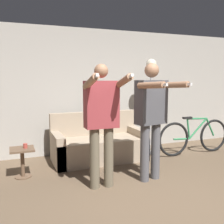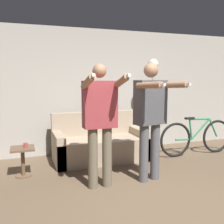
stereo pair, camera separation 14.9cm
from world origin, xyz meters
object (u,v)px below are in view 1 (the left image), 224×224
object	(u,v)px
cat	(102,107)
floor_lamp	(151,82)
person_left	(102,117)
side_table	(22,157)
couch	(99,145)
person_right	(152,113)
cup	(25,146)
bicycle	(194,137)

from	to	relation	value
cat	floor_lamp	distance (m)	1.13
person_left	side_table	size ratio (longest dim) A/B	3.76
person_left	cat	distance (m)	1.66
person_left	cat	size ratio (longest dim) A/B	3.31
couch	person_right	xyz separation A→B (m)	(0.43, -1.27, 0.77)
side_table	floor_lamp	bearing A→B (deg)	10.27
couch	cup	bearing A→B (deg)	-162.54
person_right	side_table	distance (m)	2.16
person_left	bicycle	size ratio (longest dim) A/B	1.03
floor_lamp	side_table	world-z (taller)	floor_lamp
couch	person_right	bearing A→B (deg)	-71.29
side_table	cup	distance (m)	0.19
couch	side_table	size ratio (longest dim) A/B	3.72
side_table	bicycle	bearing A→B (deg)	1.51
person_right	cup	xyz separation A→B (m)	(-1.80, 0.84, -0.55)
person_left	bicycle	distance (m)	2.63
floor_lamp	cup	world-z (taller)	floor_lamp
person_left	floor_lamp	xyz separation A→B (m)	(1.52, 1.31, 0.46)
couch	bicycle	bearing A→B (deg)	-9.63
floor_lamp	cup	xyz separation A→B (m)	(-2.52, -0.47, -0.99)
person_left	person_right	xyz separation A→B (m)	(0.80, 0.00, 0.02)
bicycle	couch	bearing A→B (deg)	170.37
person_right	side_table	bearing A→B (deg)	144.13
person_right	cat	distance (m)	1.59
cat	couch	bearing A→B (deg)	-120.69
floor_lamp	bicycle	xyz separation A→B (m)	(0.84, -0.38, -1.13)
cup	floor_lamp	bearing A→B (deg)	10.53
cup	bicycle	distance (m)	3.37
person_right	cat	size ratio (longest dim) A/B	3.36
floor_lamp	bicycle	distance (m)	1.46
couch	floor_lamp	size ratio (longest dim) A/B	0.89
side_table	person_right	bearing A→B (deg)	-24.45
couch	cup	world-z (taller)	couch
person_right	bicycle	world-z (taller)	person_right
person_right	couch	bearing A→B (deg)	97.29
couch	cup	xyz separation A→B (m)	(-1.37, -0.43, 0.22)
floor_lamp	bicycle	world-z (taller)	floor_lamp
person_left	person_right	bearing A→B (deg)	0.59
person_right	floor_lamp	size ratio (longest dim) A/B	0.91
cat	bicycle	size ratio (longest dim) A/B	0.31
person_right	cup	bearing A→B (deg)	143.56
person_right	floor_lamp	xyz separation A→B (m)	(0.72, 1.31, 0.44)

